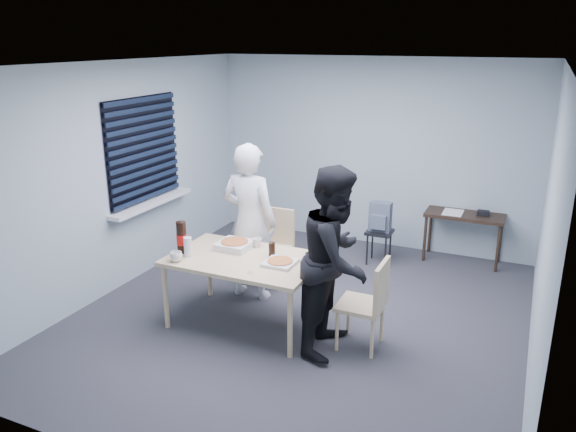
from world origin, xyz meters
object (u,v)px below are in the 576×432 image
at_px(person_white, 250,222).
at_px(soda_bottle, 182,238).
at_px(person_black, 336,260).
at_px(side_table, 464,220).
at_px(backpack, 380,217).
at_px(chair_far, 275,240).
at_px(mug_a, 176,257).
at_px(dining_table, 244,263).
at_px(chair_right, 370,299).
at_px(stool, 379,239).
at_px(mug_b, 257,243).

xyz_separation_m(person_white, soda_bottle, (-0.39, -0.75, 0.00)).
distance_m(person_black, side_table, 2.83).
height_order(person_white, backpack, person_white).
height_order(chair_far, soda_bottle, soda_bottle).
xyz_separation_m(person_black, backpack, (-0.17, 2.18, -0.25)).
bearing_deg(mug_a, backpack, 60.96).
distance_m(dining_table, chair_right, 1.31).
bearing_deg(person_black, dining_table, 87.43).
height_order(chair_right, stool, chair_right).
relative_size(person_white, side_table, 1.79).
relative_size(mug_a, mug_b, 1.23).
distance_m(chair_far, chair_right, 1.82).
bearing_deg(mug_b, side_table, 51.91).
height_order(chair_right, soda_bottle, soda_bottle).
relative_size(dining_table, stool, 3.34).
relative_size(person_black, backpack, 4.61).
relative_size(dining_table, side_table, 1.51).
distance_m(mug_b, soda_bottle, 0.79).
xyz_separation_m(chair_far, stool, (1.00, 1.04, -0.18)).
bearing_deg(mug_b, person_black, -20.32).
bearing_deg(person_black, stool, 4.40).
relative_size(chair_far, mug_a, 7.24).
distance_m(person_black, mug_a, 1.59).
bearing_deg(person_white, mug_b, 130.46).
height_order(dining_table, side_table, dining_table).
height_order(chair_far, mug_a, chair_far).
bearing_deg(chair_right, person_white, 160.16).
distance_m(chair_far, soda_bottle, 1.37).
height_order(dining_table, person_white, person_white).
bearing_deg(dining_table, backpack, 69.05).
height_order(chair_far, chair_right, same).
xyz_separation_m(person_white, mug_a, (-0.31, -0.97, -0.11)).
xyz_separation_m(side_table, mug_b, (-1.82, -2.32, 0.19)).
bearing_deg(backpack, soda_bottle, -130.93).
distance_m(stool, soda_bottle, 2.76).
height_order(mug_a, soda_bottle, soda_bottle).
xyz_separation_m(chair_right, stool, (-0.48, 2.10, -0.18)).
xyz_separation_m(backpack, mug_b, (-0.84, -1.80, 0.14)).
bearing_deg(chair_right, mug_a, -167.72).
bearing_deg(chair_far, dining_table, -80.25).
xyz_separation_m(chair_far, backpack, (1.00, 1.03, 0.12)).
bearing_deg(soda_bottle, side_table, 48.74).
distance_m(person_black, mug_b, 1.08).
bearing_deg(soda_bottle, person_white, 62.60).
bearing_deg(backpack, mug_a, -127.15).
xyz_separation_m(chair_far, chair_right, (1.49, -1.05, 0.00)).
relative_size(dining_table, person_black, 0.84).
bearing_deg(person_black, soda_bottle, 93.26).
height_order(stool, mug_b, mug_b).
relative_size(stool, mug_b, 4.48).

